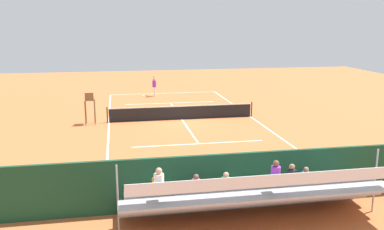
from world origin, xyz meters
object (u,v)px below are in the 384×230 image
object	(u,v)px
tennis_ball_near	(163,102)
courtside_bench	(288,179)
equipment_bag	(253,191)
tennis_player	(154,85)
umpire_chair	(90,105)
tennis_racket	(144,95)
bleacher_stand	(250,195)
tennis_net	(182,112)

from	to	relation	value
tennis_ball_near	courtside_bench	bearing A→B (deg)	97.98
equipment_bag	tennis_player	bearing A→B (deg)	-85.72
umpire_chair	tennis_player	bearing A→B (deg)	-118.04
tennis_racket	courtside_bench	bearing A→B (deg)	100.10
equipment_bag	courtside_bench	bearing A→B (deg)	-175.09
bleacher_stand	tennis_player	xyz separation A→B (m)	(0.92, -24.88, 0.08)
tennis_racket	tennis_player	bearing A→B (deg)	152.21
tennis_net	tennis_ball_near	distance (m)	6.51
courtside_bench	tennis_racket	xyz separation A→B (m)	(4.15, -23.30, -0.54)
tennis_net	courtside_bench	size ratio (longest dim) A/B	5.72
tennis_player	tennis_racket	bearing A→B (deg)	-27.79
bleacher_stand	tennis_player	distance (m)	24.90
courtside_bench	equipment_bag	distance (m)	1.55
umpire_chair	tennis_racket	world-z (taller)	umpire_chair
umpire_chair	tennis_ball_near	world-z (taller)	umpire_chair
bleacher_stand	equipment_bag	size ratio (longest dim) A/B	10.07
courtside_bench	umpire_chair	bearing A→B (deg)	-57.27
bleacher_stand	equipment_bag	distance (m)	2.23
equipment_bag	tennis_racket	xyz separation A→B (m)	(2.66, -23.43, -0.16)
bleacher_stand	umpire_chair	distance (m)	16.33
bleacher_stand	equipment_bag	xyz separation A→B (m)	(-0.79, -1.95, -0.75)
tennis_net	courtside_bench	xyz separation A→B (m)	(-2.20, 13.27, 0.06)
umpire_chair	courtside_bench	xyz separation A→B (m)	(-8.40, 13.07, -0.76)
tennis_ball_near	umpire_chair	bearing A→B (deg)	49.84
tennis_net	bleacher_stand	bearing A→B (deg)	89.67
equipment_bag	bleacher_stand	bearing A→B (deg)	67.82
bleacher_stand	tennis_player	bearing A→B (deg)	-87.87
bleacher_stand	tennis_ball_near	bearing A→B (deg)	-88.74
umpire_chair	tennis_player	world-z (taller)	umpire_chair
tennis_ball_near	tennis_net	bearing A→B (deg)	95.03
equipment_bag	tennis_ball_near	xyz separation A→B (m)	(1.27, -19.87, -0.15)
tennis_player	equipment_bag	bearing A→B (deg)	94.28
bleacher_stand	tennis_player	world-z (taller)	bleacher_stand
courtside_bench	tennis_ball_near	size ratio (longest dim) A/B	27.27
tennis_net	tennis_player	xyz separation A→B (m)	(1.01, -9.53, 0.51)
tennis_player	tennis_racket	distance (m)	1.46
courtside_bench	tennis_racket	world-z (taller)	courtside_bench
tennis_net	bleacher_stand	world-z (taller)	bleacher_stand
tennis_net	umpire_chair	distance (m)	6.26
courtside_bench	tennis_racket	size ratio (longest dim) A/B	3.19
tennis_player	tennis_ball_near	bearing A→B (deg)	98.25
equipment_bag	tennis_net	bearing A→B (deg)	-86.99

